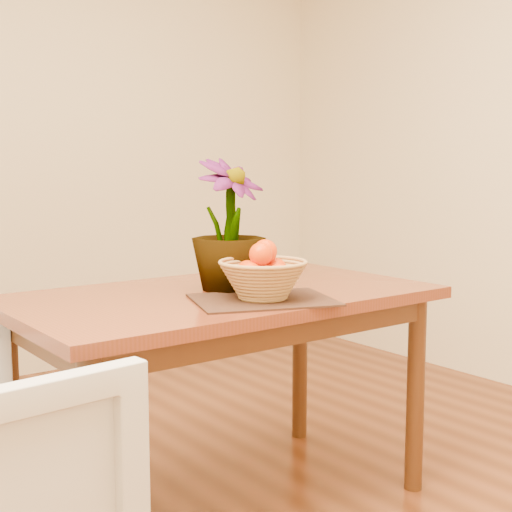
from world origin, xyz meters
TOP-DOWN VIEW (x-y plane):
  - wall_back at (0.00, 2.25)m, footprint 4.00×0.02m
  - table at (0.00, 0.30)m, footprint 1.40×0.80m
  - placemat at (0.01, 0.08)m, footprint 0.51×0.45m
  - wicker_basket at (0.01, 0.08)m, footprint 0.28×0.28m
  - orange_pile at (0.01, 0.08)m, footprint 0.20×0.19m
  - potted_plant at (0.03, 0.30)m, footprint 0.30×0.30m

SIDE VIEW (x-z plane):
  - table at x=0.00m, z-range 0.29..1.04m
  - placemat at x=0.01m, z-range 0.75..0.76m
  - wicker_basket at x=0.01m, z-range 0.76..0.87m
  - orange_pile at x=0.01m, z-range 0.79..0.93m
  - potted_plant at x=0.03m, z-range 0.75..1.20m
  - wall_back at x=0.00m, z-range 0.00..2.70m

